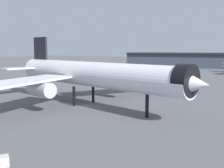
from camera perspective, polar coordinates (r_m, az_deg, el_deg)
name	(u,v)px	position (r m, az deg, el deg)	size (l,w,h in m)	color
ground	(86,106)	(75.52, -5.42, -4.68)	(900.00, 900.00, 0.00)	#56565B
airliner_near_gate	(90,75)	(75.59, -4.68, 1.99)	(68.63, 61.65, 19.68)	white
service_truck_front	(193,88)	(102.87, 16.64, -0.86)	(3.69, 5.90, 3.00)	black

